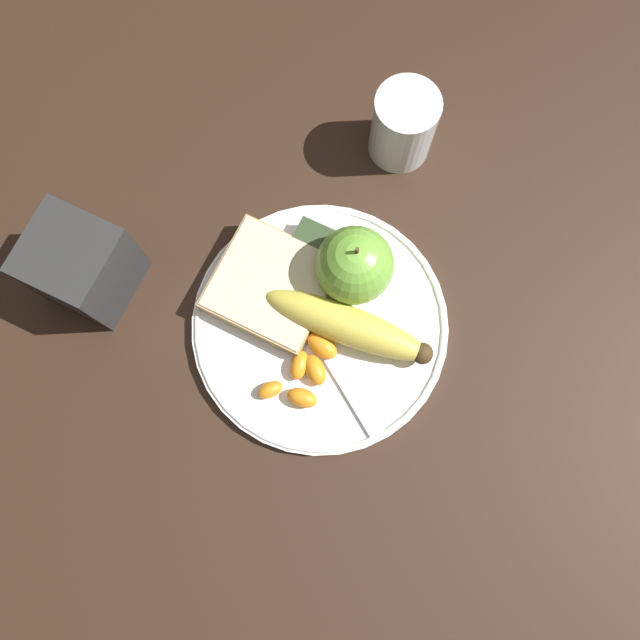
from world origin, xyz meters
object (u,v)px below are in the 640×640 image
object	(u,v)px
fork	(315,335)
condiment_caddy	(82,266)
apple	(354,265)
banana	(349,326)
plate	(320,325)
juice_glass	(403,127)
jam_packet	(316,246)
bread_slice	(272,285)

from	to	relation	value
fork	condiment_caddy	bearing A→B (deg)	44.26
apple	banana	bearing A→B (deg)	110.02
plate	fork	world-z (taller)	fork
apple	banana	world-z (taller)	apple
juice_glass	jam_packet	size ratio (longest dim) A/B	1.72
juice_glass	condiment_caddy	bearing A→B (deg)	51.33
plate	fork	bearing A→B (deg)	93.19
plate	condiment_caddy	size ratio (longest dim) A/B	2.74
jam_packet	condiment_caddy	bearing A→B (deg)	32.96
plate	jam_packet	xyz separation A→B (m)	(0.04, -0.07, 0.01)
juice_glass	apple	world-z (taller)	apple
banana	condiment_caddy	bearing A→B (deg)	13.27
plate	banana	world-z (taller)	banana
banana	condiment_caddy	distance (m)	0.27
banana	bread_slice	bearing A→B (deg)	-4.46
fork	condiment_caddy	world-z (taller)	condiment_caddy
apple	plate	bearing A→B (deg)	81.69
juice_glass	apple	size ratio (longest dim) A/B	0.97
plate	jam_packet	bearing A→B (deg)	-61.81
bread_slice	jam_packet	xyz separation A→B (m)	(-0.02, -0.06, -0.00)
juice_glass	banana	size ratio (longest dim) A/B	0.48
plate	jam_packet	world-z (taller)	jam_packet
bread_slice	jam_packet	distance (m)	0.06
banana	fork	size ratio (longest dim) A/B	1.03
apple	banana	size ratio (longest dim) A/B	0.49
plate	fork	xyz separation A→B (m)	(-0.00, 0.01, 0.01)
jam_packet	condiment_caddy	size ratio (longest dim) A/B	0.51
bread_slice	banana	bearing A→B (deg)	175.54
jam_packet	banana	bearing A→B (deg)	135.80
plate	juice_glass	size ratio (longest dim) A/B	3.10
plate	apple	distance (m)	0.08
apple	condiment_caddy	size ratio (longest dim) A/B	0.91
plate	juice_glass	distance (m)	0.23
fork	jam_packet	world-z (taller)	jam_packet
condiment_caddy	plate	bearing A→B (deg)	-166.79
apple	banana	xyz separation A→B (m)	(-0.02, 0.05, -0.02)
fork	condiment_caddy	distance (m)	0.24
plate	bread_slice	bearing A→B (deg)	-12.77
bread_slice	plate	bearing A→B (deg)	167.23
apple	fork	size ratio (longest dim) A/B	0.50
juice_glass	bread_slice	world-z (taller)	juice_glass
plate	banana	bearing A→B (deg)	-166.28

